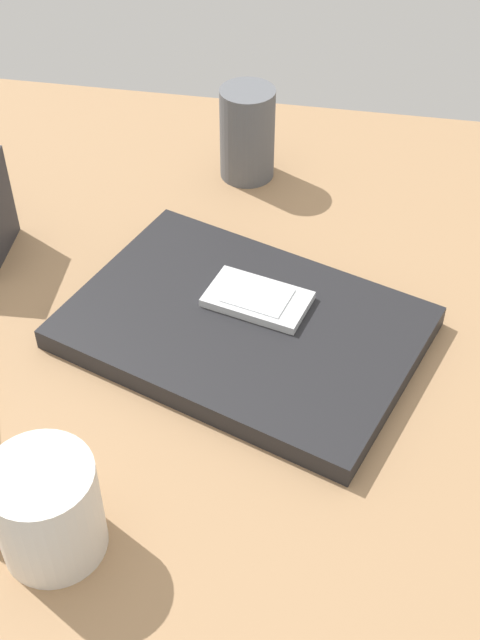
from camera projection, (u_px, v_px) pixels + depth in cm
name	position (u px, v px, depth cm)	size (l,w,h in cm)	color
desk_surface	(251.00, 316.00, 85.15)	(120.00, 80.00, 3.00)	#9E7751
laptop_closed	(240.00, 327.00, 80.27)	(31.84, 21.99, 2.15)	black
cell_phone_on_laptop	(258.00, 299.00, 80.90)	(10.74, 7.85, 0.97)	silver
pen_cup	(247.00, 134.00, 97.33)	(6.30, 6.30, 10.89)	#595B60
coffee_mug	(45.00, 509.00, 61.61)	(11.16, 7.90, 8.72)	silver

